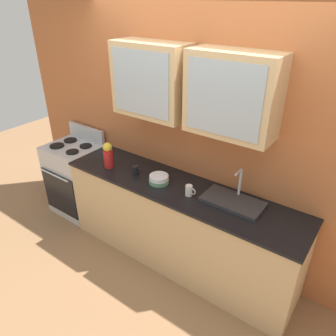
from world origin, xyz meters
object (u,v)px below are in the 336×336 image
(bowl_stack, at_px, (159,179))
(cup_near_sink, at_px, (189,191))
(sink_faucet, at_px, (233,201))
(vase, at_px, (108,155))
(stove_range, at_px, (76,179))
(cup_near_bowls, at_px, (136,170))

(bowl_stack, bearing_deg, cup_near_sink, -3.04)
(sink_faucet, xyz_separation_m, vase, (-1.36, -0.17, 0.11))
(stove_range, relative_size, vase, 3.90)
(cup_near_sink, bearing_deg, stove_range, 178.11)
(sink_faucet, bearing_deg, cup_near_bowls, -174.31)
(stove_range, distance_m, cup_near_sink, 1.79)
(sink_faucet, xyz_separation_m, cup_near_bowls, (-1.04, -0.10, 0.02))
(vase, bearing_deg, sink_faucet, 6.99)
(sink_faucet, xyz_separation_m, cup_near_sink, (-0.38, -0.13, 0.03))
(stove_range, height_order, cup_near_bowls, stove_range)
(cup_near_sink, bearing_deg, vase, -177.75)
(stove_range, distance_m, cup_near_bowls, 1.16)
(stove_range, distance_m, bowl_stack, 1.44)
(sink_faucet, bearing_deg, vase, -173.01)
(bowl_stack, relative_size, vase, 0.71)
(vase, xyz_separation_m, cup_near_bowls, (0.32, 0.06, -0.10))
(vase, bearing_deg, bowl_stack, 5.31)
(cup_near_bowls, bearing_deg, vase, -168.79)
(cup_near_sink, relative_size, cup_near_bowls, 1.01)
(sink_faucet, distance_m, cup_near_bowls, 1.05)
(cup_near_sink, bearing_deg, sink_faucet, 18.76)
(sink_faucet, relative_size, vase, 1.92)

